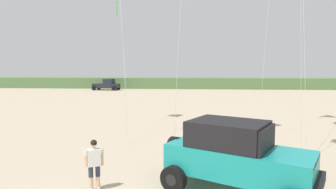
# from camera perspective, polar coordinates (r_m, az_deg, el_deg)

# --- Properties ---
(dune_ridge) EXTENTS (90.00, 7.76, 2.02)m
(dune_ridge) POSITION_cam_1_polar(r_m,az_deg,el_deg) (58.18, -0.57, 2.33)
(dune_ridge) COLOR #567A47
(dune_ridge) RESTS_ON ground_plane
(jeep) EXTENTS (4.99, 4.12, 2.26)m
(jeep) POSITION_cam_1_polar(r_m,az_deg,el_deg) (9.67, 13.08, -11.37)
(jeep) COLOR teal
(jeep) RESTS_ON ground_plane
(person_watching) EXTENTS (0.57, 0.43, 1.67)m
(person_watching) POSITION_cam_1_polar(r_m,az_deg,el_deg) (9.91, -14.13, -12.57)
(person_watching) COLOR #DBB28E
(person_watching) RESTS_ON ground_plane
(distant_pickup) EXTENTS (4.78, 2.83, 1.98)m
(distant_pickup) POSITION_cam_1_polar(r_m,az_deg,el_deg) (53.07, -11.75, 1.86)
(distant_pickup) COLOR #1E232D
(distant_pickup) RESTS_ON ground_plane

